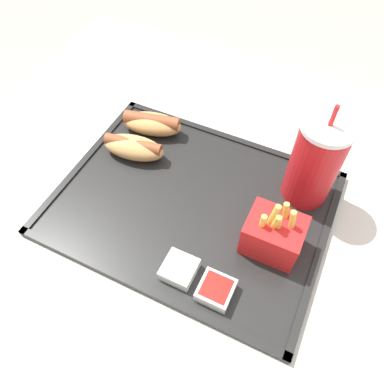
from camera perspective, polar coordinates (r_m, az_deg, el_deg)
The scene contains 9 objects.
ground_plane at distance 1.35m, azimuth 0.98°, elevation -21.56°, with size 8.00×8.00×0.00m, color #ADA393.
dining_table at distance 0.99m, azimuth 1.29°, elevation -15.94°, with size 1.07×0.98×0.76m.
food_tray at distance 0.66m, azimuth 0.00°, elevation -1.79°, with size 0.46×0.36×0.01m.
soda_cup at distance 0.63m, azimuth 18.26°, elevation 4.39°, with size 0.08×0.08×0.20m.
hot_dog_far at distance 0.76m, azimuth -6.12°, elevation 10.39°, with size 0.13×0.08×0.04m.
hot_dog_near at distance 0.72m, azimuth -8.90°, elevation 6.79°, with size 0.13×0.07×0.04m.
fries_carton at distance 0.59m, azimuth 12.29°, elevation -6.33°, with size 0.09×0.07×0.11m.
sauce_cup_mayo at distance 0.58m, azimuth -1.95°, elevation -11.65°, with size 0.05×0.05×0.02m.
sauce_cup_ketchup at distance 0.57m, azimuth 3.65°, elevation -14.66°, with size 0.05×0.05×0.02m.
Camera 1 is at (0.13, -0.32, 1.30)m, focal length 35.00 mm.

